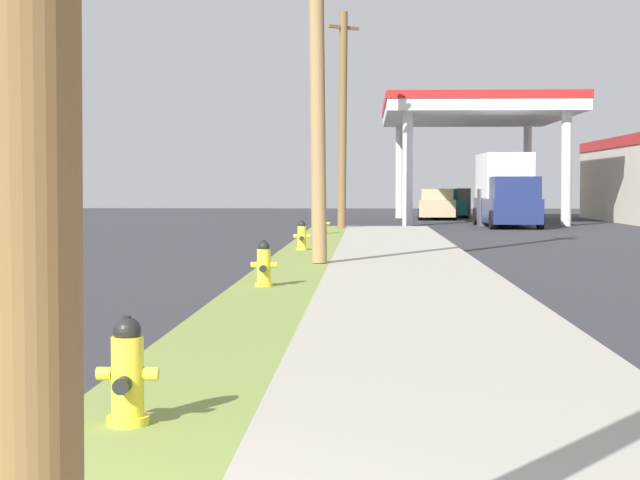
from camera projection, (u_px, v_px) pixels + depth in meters
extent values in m
cylinder|color=yellow|center=(128.00, 420.00, 7.47)|extent=(0.29, 0.29, 0.06)
cylinder|color=yellow|center=(128.00, 381.00, 7.46)|extent=(0.22, 0.22, 0.60)
sphere|color=black|center=(127.00, 331.00, 7.44)|extent=(0.19, 0.19, 0.19)
cylinder|color=black|center=(127.00, 319.00, 7.44)|extent=(0.06, 0.06, 0.05)
cylinder|color=yellow|center=(104.00, 374.00, 7.47)|extent=(0.10, 0.09, 0.09)
cylinder|color=yellow|center=(151.00, 374.00, 7.45)|extent=(0.10, 0.09, 0.09)
cylinder|color=black|center=(122.00, 386.00, 7.29)|extent=(0.11, 0.12, 0.11)
cylinder|color=yellow|center=(264.00, 284.00, 17.75)|extent=(0.29, 0.29, 0.06)
cylinder|color=yellow|center=(264.00, 268.00, 17.74)|extent=(0.22, 0.22, 0.60)
sphere|color=black|center=(264.00, 247.00, 17.72)|extent=(0.19, 0.19, 0.19)
cylinder|color=black|center=(264.00, 242.00, 17.72)|extent=(0.06, 0.06, 0.05)
cylinder|color=yellow|center=(254.00, 265.00, 17.74)|extent=(0.10, 0.09, 0.09)
cylinder|color=yellow|center=(274.00, 265.00, 17.73)|extent=(0.10, 0.09, 0.09)
cylinder|color=black|center=(263.00, 269.00, 17.57)|extent=(0.11, 0.12, 0.11)
cylinder|color=yellow|center=(302.00, 249.00, 27.81)|extent=(0.29, 0.29, 0.06)
cylinder|color=yellow|center=(302.00, 238.00, 27.80)|extent=(0.22, 0.22, 0.60)
sphere|color=black|center=(302.00, 225.00, 27.78)|extent=(0.19, 0.19, 0.19)
cylinder|color=black|center=(302.00, 221.00, 27.78)|extent=(0.06, 0.06, 0.05)
cylinder|color=yellow|center=(296.00, 236.00, 27.80)|extent=(0.10, 0.09, 0.09)
cylinder|color=yellow|center=(308.00, 236.00, 27.79)|extent=(0.10, 0.09, 0.09)
cylinder|color=black|center=(301.00, 238.00, 27.63)|extent=(0.11, 0.12, 0.11)
cylinder|color=yellow|center=(323.00, 233.00, 37.28)|extent=(0.29, 0.29, 0.06)
cylinder|color=yellow|center=(323.00, 225.00, 37.27)|extent=(0.22, 0.22, 0.60)
sphere|color=black|center=(323.00, 215.00, 37.25)|extent=(0.19, 0.19, 0.19)
cylinder|color=black|center=(323.00, 212.00, 37.24)|extent=(0.06, 0.06, 0.05)
cylinder|color=yellow|center=(319.00, 223.00, 37.27)|extent=(0.10, 0.09, 0.09)
cylinder|color=yellow|center=(328.00, 223.00, 37.26)|extent=(0.10, 0.09, 0.09)
cylinder|color=black|center=(323.00, 225.00, 37.10)|extent=(0.11, 0.12, 0.11)
cylinder|color=#937047|center=(317.00, 27.00, 22.98)|extent=(0.54, 0.82, 9.86)
cylinder|color=brown|center=(343.00, 120.00, 42.55)|extent=(0.52, 0.50, 8.32)
cube|color=brown|center=(344.00, 27.00, 42.40)|extent=(1.20, 0.93, 0.12)
cylinder|color=silver|center=(408.00, 169.00, 47.59)|extent=(0.44, 0.44, 4.93)
cylinder|color=silver|center=(566.00, 169.00, 47.30)|extent=(0.44, 0.44, 4.93)
cylinder|color=silver|center=(400.00, 172.00, 59.12)|extent=(0.44, 0.44, 4.93)
cylinder|color=silver|center=(527.00, 172.00, 58.82)|extent=(0.44, 0.44, 4.93)
cube|color=white|center=(474.00, 114.00, 53.07)|extent=(8.61, 13.35, 0.50)
cube|color=red|center=(474.00, 105.00, 53.05)|extent=(8.71, 13.45, 0.36)
cube|color=#47474C|center=(486.00, 207.00, 47.53)|extent=(0.70, 1.10, 1.60)
cube|color=#47474C|center=(463.00, 203.00, 59.05)|extent=(0.70, 1.10, 1.60)
cube|color=red|center=(615.00, 143.00, 52.85)|extent=(0.50, 15.15, 0.50)
cube|color=tan|center=(437.00, 208.00, 56.86)|extent=(2.11, 4.61, 0.85)
cube|color=tan|center=(437.00, 194.00, 56.60)|extent=(1.73, 2.12, 0.56)
cylinder|color=black|center=(421.00, 213.00, 58.65)|extent=(0.26, 0.61, 0.60)
cylinder|color=black|center=(454.00, 213.00, 58.47)|extent=(0.26, 0.61, 0.60)
cylinder|color=black|center=(420.00, 214.00, 55.28)|extent=(0.26, 0.61, 0.60)
cylinder|color=black|center=(455.00, 214.00, 55.09)|extent=(0.26, 0.61, 0.60)
cube|color=#197075|center=(448.00, 207.00, 60.32)|extent=(1.86, 4.51, 0.85)
cube|color=#197075|center=(448.00, 194.00, 60.06)|extent=(1.62, 2.04, 0.56)
cylinder|color=black|center=(430.00, 211.00, 62.07)|extent=(0.22, 0.60, 0.60)
cylinder|color=black|center=(461.00, 211.00, 61.98)|extent=(0.22, 0.60, 0.60)
cylinder|color=black|center=(434.00, 213.00, 58.68)|extent=(0.22, 0.60, 0.60)
cylinder|color=black|center=(466.00, 213.00, 58.59)|extent=(0.22, 0.60, 0.60)
cube|color=navy|center=(507.00, 210.00, 46.40)|extent=(2.16, 6.45, 1.00)
cube|color=white|center=(504.00, 176.00, 47.09)|extent=(2.06, 4.02, 1.90)
cube|color=navy|center=(514.00, 188.00, 44.30)|extent=(1.89, 2.09, 0.90)
cylinder|color=black|center=(541.00, 220.00, 43.75)|extent=(0.24, 0.77, 0.76)
cylinder|color=black|center=(493.00, 220.00, 43.78)|extent=(0.24, 0.77, 0.76)
cylinder|color=black|center=(519.00, 216.00, 49.04)|extent=(0.24, 0.77, 0.76)
cylinder|color=black|center=(476.00, 216.00, 49.08)|extent=(0.24, 0.77, 0.76)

